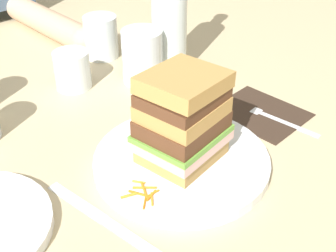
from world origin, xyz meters
TOP-DOWN VIEW (x-y plane):
  - ground_plane at (0.00, 0.00)m, footprint 3.00×3.00m
  - main_plate at (0.01, -0.00)m, footprint 0.26×0.26m
  - sandwich at (0.01, -0.00)m, footprint 0.13×0.11m
  - carrot_shred_0 at (-0.07, -0.01)m, footprint 0.03×0.02m
  - carrot_shred_1 at (-0.07, 0.00)m, footprint 0.01×0.02m
  - carrot_shred_2 at (-0.08, -0.03)m, footprint 0.02×0.01m
  - carrot_shred_3 at (-0.10, -0.01)m, footprint 0.02×0.01m
  - carrot_shred_4 at (-0.07, -0.03)m, footprint 0.02×0.00m
  - carrot_shred_5 at (-0.08, -0.02)m, footprint 0.02×0.03m
  - carrot_shred_6 at (-0.09, -0.03)m, footprint 0.02×0.02m
  - carrot_shred_7 at (-0.08, -0.02)m, footprint 0.02×0.03m
  - carrot_shred_8 at (-0.08, -0.04)m, footprint 0.02×0.02m
  - carrot_shred_9 at (0.10, 0.03)m, footprint 0.00×0.03m
  - carrot_shred_10 at (0.11, -0.01)m, footprint 0.03×0.02m
  - carrot_shred_11 at (0.10, 0.01)m, footprint 0.01×0.02m
  - carrot_shred_12 at (0.11, 0.02)m, footprint 0.03×0.01m
  - carrot_shred_13 at (0.10, 0.02)m, footprint 0.03×0.01m
  - carrot_shred_14 at (0.12, 0.01)m, footprint 0.02×0.03m
  - napkin_dark at (0.21, 0.01)m, footprint 0.13×0.15m
  - fork at (0.21, -0.02)m, footprint 0.03×0.17m
  - knife at (-0.14, -0.01)m, footprint 0.04×0.20m
  - juice_glass at (0.15, 0.24)m, footprint 0.08×0.08m
  - water_bottle at (0.21, 0.23)m, footprint 0.07×0.07m
  - empty_tumbler_0 at (0.04, 0.31)m, footprint 0.07×0.07m
  - empty_tumbler_2 at (0.16, 0.38)m, footprint 0.07×0.07m

SIDE VIEW (x-z plane):
  - ground_plane at x=0.00m, z-range 0.00..0.00m
  - napkin_dark at x=0.21m, z-range 0.00..0.00m
  - knife at x=-0.14m, z-range 0.00..0.00m
  - fork at x=0.21m, z-range 0.00..0.01m
  - main_plate at x=0.01m, z-range 0.00..0.02m
  - carrot_shred_6 at x=-0.09m, z-range 0.02..0.02m
  - carrot_shred_4 at x=-0.07m, z-range 0.02..0.02m
  - carrot_shred_9 at x=0.10m, z-range 0.02..0.02m
  - carrot_shred_13 at x=0.10m, z-range 0.02..0.02m
  - carrot_shred_8 at x=-0.08m, z-range 0.02..0.02m
  - carrot_shred_14 at x=0.12m, z-range 0.02..0.02m
  - carrot_shred_12 at x=0.11m, z-range 0.02..0.02m
  - carrot_shred_2 at x=-0.08m, z-range 0.02..0.02m
  - carrot_shred_1 at x=-0.07m, z-range 0.02..0.02m
  - carrot_shred_0 at x=-0.07m, z-range 0.02..0.02m
  - carrot_shred_5 at x=-0.08m, z-range 0.02..0.02m
  - carrot_shred_7 at x=-0.08m, z-range 0.02..0.02m
  - carrot_shred_10 at x=0.11m, z-range 0.02..0.02m
  - carrot_shred_11 at x=0.10m, z-range 0.02..0.02m
  - carrot_shred_3 at x=-0.10m, z-range 0.02..0.02m
  - empty_tumbler_0 at x=0.04m, z-range 0.00..0.07m
  - empty_tumbler_2 at x=0.16m, z-range 0.00..0.09m
  - juice_glass at x=0.15m, z-range 0.00..0.10m
  - sandwich at x=0.01m, z-range 0.01..0.15m
  - water_bottle at x=0.21m, z-range -0.02..0.27m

